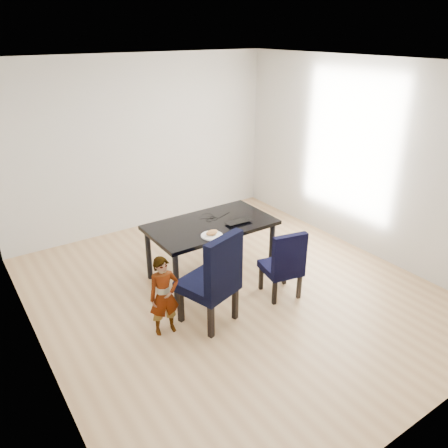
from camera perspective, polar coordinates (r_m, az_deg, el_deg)
floor at (r=5.55m, az=1.18°, el=-8.78°), size 4.50×5.00×0.01m
ceiling at (r=4.66m, az=1.47°, el=20.37°), size 4.50×5.00×0.01m
wall_back at (r=7.05m, az=-10.77°, el=10.12°), size 4.50×0.01×2.70m
wall_front at (r=3.43m, az=26.60°, el=-7.74°), size 4.50×0.01×2.70m
wall_left at (r=4.16m, az=-24.92°, el=-1.83°), size 0.01×5.00×2.70m
wall_right at (r=6.46m, az=18.00°, el=8.09°), size 0.01×5.00×2.70m
dining_table at (r=5.72m, az=-1.69°, el=-3.32°), size 1.60×0.90×0.75m
chair_left at (r=4.76m, az=-2.16°, el=-6.97°), size 0.67×0.68×1.10m
chair_right at (r=5.32m, az=7.45°, el=-4.96°), size 0.51×0.52×0.88m
child at (r=4.68m, az=-7.84°, el=-9.29°), size 0.36×0.26×0.90m
plate at (r=5.21m, az=-1.59°, el=-1.52°), size 0.31×0.31×0.01m
sandwich at (r=5.19m, az=-1.60°, el=-1.12°), size 0.18×0.13×0.07m
laptop at (r=5.59m, az=1.65°, el=0.45°), size 0.36×0.24×0.03m
cable_tangle at (r=5.66m, az=-1.57°, el=0.63°), size 0.21×0.21×0.01m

